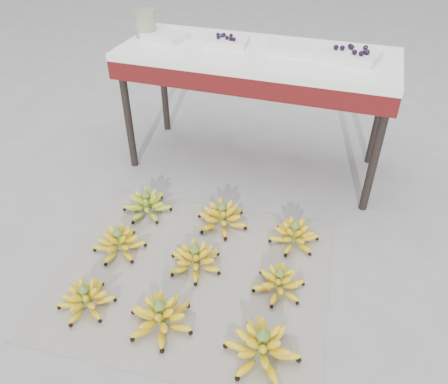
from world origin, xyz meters
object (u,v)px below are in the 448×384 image
(tray_left, at_px, (227,41))
(tray_far_right, at_px, (351,55))
(bunch_mid_right, at_px, (279,282))
(glass_jar, at_px, (146,24))
(bunch_back_right, at_px, (294,235))
(tray_right, at_px, (290,48))
(bunch_mid_center, at_px, (195,259))
(vendor_table, at_px, (257,65))
(bunch_back_left, at_px, (147,204))
(tray_far_left, at_px, (165,36))
(bunch_front_right, at_px, (262,347))
(bunch_front_center, at_px, (160,316))
(bunch_back_center, at_px, (222,217))
(bunch_front_left, at_px, (86,299))
(bunch_mid_left, at_px, (119,242))
(newspaper_mat, at_px, (193,275))

(tray_left, bearing_deg, tray_far_right, -1.69)
(bunch_mid_right, height_order, tray_left, tray_left)
(glass_jar, bearing_deg, bunch_back_right, -32.59)
(bunch_mid_right, height_order, tray_right, tray_right)
(bunch_mid_center, bearing_deg, vendor_table, 113.02)
(bunch_back_left, relative_size, tray_far_left, 1.08)
(tray_left, xyz_separation_m, tray_right, (0.36, 0.00, -0.00))
(bunch_front_right, distance_m, bunch_back_right, 0.67)
(bunch_front_center, bearing_deg, bunch_mid_right, 57.51)
(bunch_mid_right, relative_size, tray_right, 1.14)
(tray_far_left, bearing_deg, bunch_back_center, -49.48)
(bunch_front_right, xyz_separation_m, tray_left, (-0.59, 1.36, 0.68))
(bunch_back_left, height_order, tray_left, tray_left)
(bunch_front_center, relative_size, bunch_back_center, 1.00)
(bunch_back_right, height_order, tray_far_right, tray_far_right)
(bunch_back_left, xyz_separation_m, vendor_table, (0.41, 0.67, 0.59))
(bunch_mid_center, height_order, bunch_back_right, bunch_mid_center)
(bunch_mid_right, relative_size, bunch_back_left, 1.02)
(bunch_front_left, xyz_separation_m, bunch_back_center, (0.38, 0.69, 0.01))
(bunch_mid_left, height_order, tray_right, tray_right)
(bunch_mid_left, bearing_deg, glass_jar, 83.22)
(newspaper_mat, relative_size, bunch_back_left, 4.24)
(bunch_front_center, height_order, bunch_mid_left, bunch_front_center)
(bunch_mid_right, bearing_deg, glass_jar, 116.05)
(bunch_mid_left, bearing_deg, tray_far_left, 76.64)
(tray_far_right, bearing_deg, bunch_front_center, -111.34)
(tray_left, distance_m, tray_right, 0.36)
(bunch_front_left, bearing_deg, bunch_mid_left, 89.59)
(tray_far_left, height_order, tray_far_right, tray_far_right)
(bunch_mid_right, distance_m, tray_left, 1.36)
(bunch_mid_left, distance_m, bunch_back_left, 0.31)
(newspaper_mat, xyz_separation_m, tray_left, (-0.18, 1.05, 0.75))
(bunch_mid_center, bearing_deg, glass_jar, 147.50)
(vendor_table, bearing_deg, tray_right, 11.64)
(newspaper_mat, xyz_separation_m, bunch_mid_left, (-0.40, 0.04, 0.05))
(bunch_back_center, distance_m, glass_jar, 1.21)
(bunch_back_left, relative_size, tray_left, 1.20)
(tray_left, bearing_deg, bunch_back_left, -107.76)
(bunch_front_right, relative_size, bunch_back_right, 1.49)
(bunch_front_left, height_order, bunch_back_left, bunch_back_left)
(tray_right, bearing_deg, tray_far_left, -178.88)
(tray_left, bearing_deg, bunch_front_center, -83.32)
(tray_right, height_order, tray_far_right, tray_far_right)
(bunch_back_center, bearing_deg, bunch_front_right, -38.78)
(bunch_front_right, distance_m, bunch_back_left, 1.05)
(bunch_back_center, bearing_deg, bunch_back_right, 19.30)
(bunch_front_left, bearing_deg, newspaper_mat, 34.58)
(bunch_front_center, bearing_deg, tray_left, 115.24)
(tray_far_left, distance_m, tray_far_right, 1.05)
(bunch_front_right, distance_m, vendor_table, 1.50)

